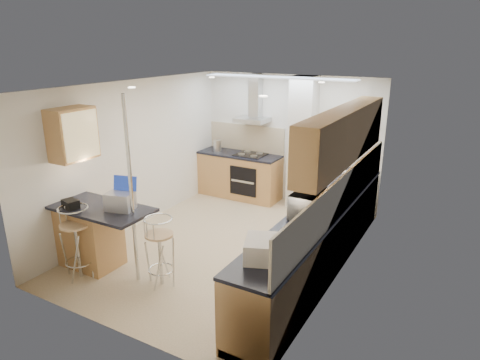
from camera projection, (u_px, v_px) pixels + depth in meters
The scene contains 16 objects.
ground at pixel (227, 246), 6.78m from camera, with size 4.80×4.80×0.00m, color tan.
room_shell at pixel (257, 149), 6.46m from camera, with size 3.64×4.84×2.51m.
right_counter at pixel (319, 240), 5.93m from camera, with size 0.63×4.40×0.92m.
back_counter at pixel (240, 175), 8.82m from camera, with size 1.70×0.63×0.92m.
peninsula at pixel (104, 238), 5.95m from camera, with size 1.47×0.72×0.94m.
microwave at pixel (311, 204), 5.51m from camera, with size 0.60×0.40×0.33m, color white.
laptop at pixel (120, 201), 5.68m from camera, with size 0.35×0.26×0.24m, color #ACADB4.
bag at pixel (71, 204), 5.75m from camera, with size 0.22×0.16×0.12m, color black.
bar_stool_near at pixel (77, 242), 5.74m from camera, with size 0.42×0.42×1.03m, color tan, non-canonical shape.
bar_stool_end at pixel (160, 251), 5.57m from camera, with size 0.39×0.39×0.96m, color tan, non-canonical shape.
jar_a at pixel (343, 185), 6.47m from camera, with size 0.12×0.12×0.19m, color beige.
jar_b at pixel (346, 175), 7.04m from camera, with size 0.11×0.11×0.13m, color beige.
jar_c at pixel (312, 219), 5.21m from camera, with size 0.14×0.14×0.21m, color #BBB895.
jar_d at pixel (304, 223), 5.20m from camera, with size 0.10×0.10×0.13m, color white.
bread_bin at pixel (261, 249), 4.44m from camera, with size 0.33×0.42×0.22m, color beige.
kettle at pixel (217, 146), 8.83m from camera, with size 0.16×0.16×0.24m, color #BBBFC0.
Camera 1 is at (3.19, -5.23, 3.08)m, focal length 32.00 mm.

